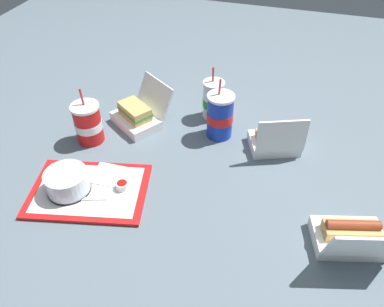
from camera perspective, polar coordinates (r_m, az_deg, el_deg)
ground_plane at (r=1.31m, az=2.22°, el=-1.78°), size 3.20×3.20×0.00m
food_tray at (r=1.26m, az=-15.40°, el=-5.46°), size 0.42×0.34×0.01m
cake_container at (r=1.25m, az=-18.45°, el=-4.18°), size 0.14×0.14×0.07m
ketchup_cup at (r=1.22m, az=-10.58°, el=-4.78°), size 0.04×0.04×0.02m
napkin_stack at (r=1.28m, az=-12.74°, el=-3.15°), size 0.10×0.10×0.00m
plastic_fork at (r=1.22m, az=-15.42°, el=-6.69°), size 0.11×0.05×0.00m
clamshell_hotdog_center at (r=1.14m, az=23.03°, el=-11.62°), size 0.23×0.22×0.16m
clamshell_sandwich_corner at (r=1.48m, az=-8.27°, el=5.83°), size 0.26×0.26×0.16m
clamshell_hotdog_front at (r=1.38m, az=12.55°, el=1.98°), size 0.21×0.19×0.17m
soda_cup_corner at (r=1.39m, az=4.25°, el=5.75°), size 0.10×0.10×0.24m
soda_cup_right at (r=1.42m, az=-15.54°, el=4.45°), size 0.10×0.10×0.21m
soda_cup_back at (r=1.50m, az=3.25°, el=8.16°), size 0.09×0.09×0.22m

